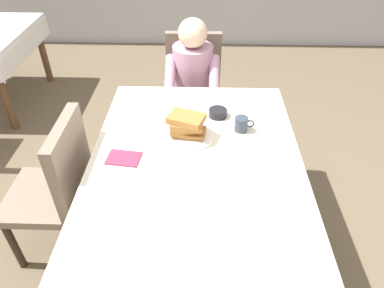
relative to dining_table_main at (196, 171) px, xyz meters
name	(u,v)px	position (x,y,z in m)	size (l,w,h in m)	color
ground_plane	(195,245)	(0.00, 0.00, -0.65)	(14.00, 14.00, 0.00)	brown
dining_table_main	(196,171)	(0.00, 0.00, 0.00)	(1.12, 1.52, 0.74)	silver
chair_diner	(193,85)	(-0.05, 1.17, -0.12)	(0.44, 0.45, 0.93)	#7A6B5B
diner_person	(193,79)	(-0.05, 1.01, 0.02)	(0.40, 0.43, 1.12)	#B2849E
chair_left_side	(59,184)	(-0.77, 0.00, -0.12)	(0.45, 0.44, 0.93)	#7A6B5B
plate_breakfast	(189,136)	(-0.04, 0.18, 0.10)	(0.28, 0.28, 0.02)	white
breakfast_stack	(187,125)	(-0.05, 0.19, 0.17)	(0.22, 0.19, 0.12)	#A36B33
cup_coffee	(242,124)	(0.25, 0.26, 0.13)	(0.11, 0.08, 0.08)	#333D4C
bowl_butter	(218,113)	(0.12, 0.40, 0.11)	(0.11, 0.11, 0.04)	black
fork_left_of_plate	(155,138)	(-0.23, 0.16, 0.09)	(0.18, 0.01, 0.01)	silver
knife_right_of_plate	(223,139)	(0.15, 0.16, 0.09)	(0.20, 0.01, 0.01)	silver
spoon_near_edge	(178,174)	(-0.09, -0.13, 0.09)	(0.15, 0.01, 0.01)	silver
napkin_folded	(124,158)	(-0.37, -0.02, 0.09)	(0.17, 0.12, 0.01)	#8C2D4C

